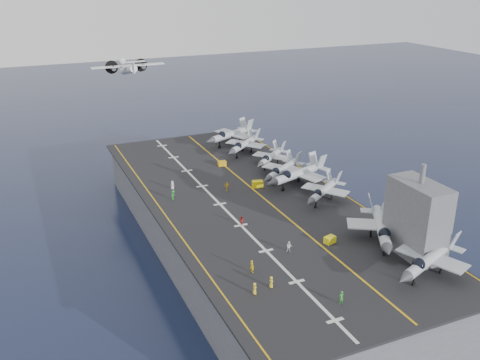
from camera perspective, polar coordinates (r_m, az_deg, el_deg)
name	(u,v)px	position (r m, az deg, el deg)	size (l,w,h in m)	color
ground	(248,246)	(109.59, 0.85, -7.04)	(500.00, 500.00, 0.00)	#142135
hull	(248,224)	(107.29, 0.86, -4.70)	(36.00, 90.00, 10.00)	#56595E
flight_deck	(248,200)	(105.09, 0.88, -2.15)	(38.00, 92.00, 0.40)	black
foul_line	(262,197)	(106.19, 2.35, -1.78)	(0.35, 90.00, 0.02)	gold
landing_centerline	(220,204)	(102.85, -2.16, -2.58)	(0.50, 90.00, 0.02)	silver
deck_edge_port	(165,214)	(99.73, -8.06, -3.60)	(0.25, 90.00, 0.02)	gold
deck_edge_stbd	(328,185)	(113.39, 9.41, -0.51)	(0.25, 90.00, 0.02)	gold
island_superstructure	(418,210)	(86.83, 18.44, -3.07)	(5.00, 10.00, 15.00)	#56595E
fighter_jet_0	(430,258)	(83.73, 19.57, -7.87)	(18.08, 15.22, 5.34)	gray
fighter_jet_1	(382,226)	(90.88, 14.86, -4.76)	(17.95, 19.85, 5.74)	#A1ABB2
fighter_jet_3	(324,190)	(104.55, 8.94, -1.04)	(16.26, 15.16, 4.70)	gray
fighter_jet_4	(299,173)	(111.21, 6.26, 0.78)	(18.94, 15.46, 5.68)	#949AA3
fighter_jet_5	(283,169)	(114.27, 4.57, 1.21)	(17.02, 15.80, 4.92)	gray
fighter_jet_6	(271,156)	(122.34, 3.33, 2.55)	(15.81, 15.26, 4.60)	#98A2A9
fighter_jet_7	(244,144)	(130.39, 0.45, 3.89)	(17.23, 16.56, 5.00)	gray
fighter_jet_8	(231,134)	(137.70, -0.92, 4.98)	(19.03, 16.35, 5.57)	gray
tow_cart_a	(330,240)	(89.74, 9.56, -6.30)	(2.16, 1.72, 1.13)	yellow
tow_cart_b	(258,184)	(110.63, 1.88, -0.43)	(2.49, 1.94, 1.32)	#D8C208
tow_cart_c	(222,163)	(122.81, -1.93, 1.79)	(1.99, 1.44, 1.11)	gold
crew_0	(271,282)	(76.98, 3.34, -10.81)	(0.96, 1.21, 1.76)	gold
crew_1	(252,266)	(80.27, 1.27, -9.20)	(1.20, 1.42, 2.01)	gold
crew_2	(242,220)	(94.39, 0.20, -4.33)	(0.72, 1.04, 1.69)	#B21919
crew_3	(173,195)	(105.18, -7.14, -1.61)	(1.32, 1.40, 1.94)	green
crew_4	(227,186)	(108.51, -1.41, -0.68)	(1.33, 1.02, 1.99)	yellow
crew_5	(172,185)	(110.26, -7.23, -0.54)	(1.27, 1.29, 1.81)	white
crew_6	(341,297)	(74.67, 10.74, -12.21)	(1.22, 0.82, 2.01)	#2B8E2D
crew_7	(289,247)	(86.05, 5.27, -7.09)	(1.31, 1.12, 1.84)	white
transport_plane	(128,70)	(152.54, -11.81, 11.42)	(20.22, 13.92, 4.74)	#BCBFC1
crew_8	(255,288)	(75.50, 1.56, -11.49)	(0.96, 1.21, 1.76)	gold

